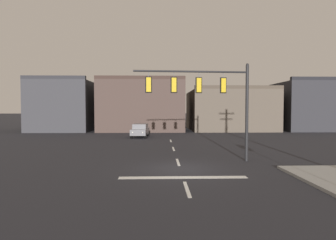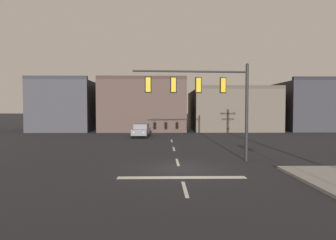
# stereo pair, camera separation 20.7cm
# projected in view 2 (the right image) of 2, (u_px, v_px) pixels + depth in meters

# --- Properties ---
(ground_plane) EXTENTS (400.00, 400.00, 0.00)m
(ground_plane) POSITION_uv_depth(u_px,v_px,m) (179.00, 169.00, 15.87)
(ground_plane) COLOR #232328
(stop_bar_paint) EXTENTS (6.40, 0.50, 0.01)m
(stop_bar_paint) POSITION_uv_depth(u_px,v_px,m) (182.00, 177.00, 13.87)
(stop_bar_paint) COLOR silver
(stop_bar_paint) RESTS_ON ground
(lane_centreline) EXTENTS (0.16, 26.40, 0.01)m
(lane_centreline) POSITION_uv_depth(u_px,v_px,m) (178.00, 162.00, 17.86)
(lane_centreline) COLOR silver
(lane_centreline) RESTS_ON ground
(signal_mast_near_side) EXTENTS (7.44, 0.67, 6.36)m
(signal_mast_near_side) POSITION_uv_depth(u_px,v_px,m) (207.00, 92.00, 17.85)
(signal_mast_near_side) COLOR black
(signal_mast_near_side) RESTS_ON ground
(car_lot_nearside) EXTENTS (2.14, 4.55, 1.61)m
(car_lot_nearside) POSITION_uv_depth(u_px,v_px,m) (141.00, 130.00, 33.86)
(car_lot_nearside) COLOR slate
(car_lot_nearside) RESTS_ON ground
(building_row) EXTENTS (45.69, 12.97, 8.17)m
(building_row) POSITION_uv_depth(u_px,v_px,m) (178.00, 108.00, 45.26)
(building_row) COLOR #38383D
(building_row) RESTS_ON ground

